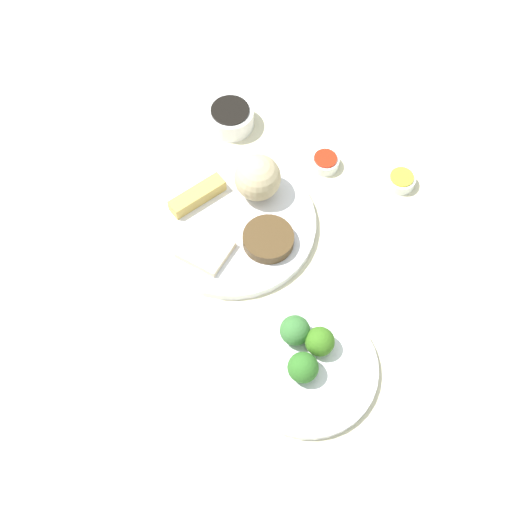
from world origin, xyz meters
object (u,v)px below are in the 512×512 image
(sauce_ramekin_sweet_and_sour, at_px, (325,162))
(soy_sauce_bowl, at_px, (230,118))
(broccoli_plate, at_px, (307,368))
(sauce_ramekin_hot_mustard, at_px, (401,181))
(main_plate, at_px, (233,223))

(sauce_ramekin_sweet_and_sour, bearing_deg, soy_sauce_bowl, 79.13)
(soy_sauce_bowl, bearing_deg, broccoli_plate, -147.27)
(soy_sauce_bowl, distance_m, sauce_ramekin_hot_mustard, 0.35)
(sauce_ramekin_hot_mustard, bearing_deg, soy_sauce_bowl, 84.08)
(main_plate, relative_size, broccoli_plate, 1.31)
(sauce_ramekin_sweet_and_sour, bearing_deg, broccoli_plate, -168.73)
(main_plate, relative_size, sauce_ramekin_hot_mustard, 5.64)
(soy_sauce_bowl, relative_size, sauce_ramekin_sweet_and_sour, 1.72)
(main_plate, height_order, soy_sauce_bowl, soy_sauce_bowl)
(broccoli_plate, distance_m, soy_sauce_bowl, 0.52)
(broccoli_plate, bearing_deg, sauce_ramekin_sweet_and_sour, 11.27)
(sauce_ramekin_hot_mustard, height_order, sauce_ramekin_sweet_and_sour, same)
(broccoli_plate, distance_m, sauce_ramekin_hot_mustard, 0.40)
(main_plate, relative_size, soy_sauce_bowl, 3.29)
(broccoli_plate, relative_size, soy_sauce_bowl, 2.51)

